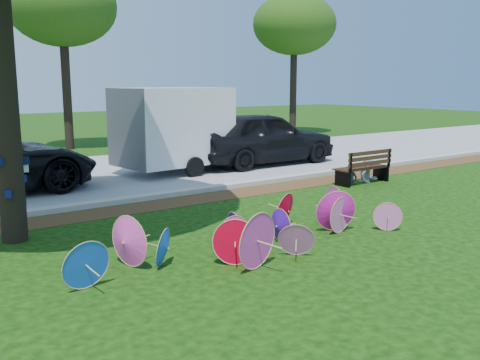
# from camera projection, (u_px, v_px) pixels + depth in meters

# --- Properties ---
(ground) EXTENTS (90.00, 90.00, 0.00)m
(ground) POSITION_uv_depth(u_px,v_px,m) (287.00, 256.00, 8.63)
(ground) COLOR black
(ground) RESTS_ON ground
(mulch_strip) EXTENTS (90.00, 1.00, 0.01)m
(mulch_strip) POSITION_uv_depth(u_px,v_px,m) (158.00, 205.00, 12.22)
(mulch_strip) COLOR #472D16
(mulch_strip) RESTS_ON ground
(curb) EXTENTS (90.00, 0.30, 0.12)m
(curb) POSITION_uv_depth(u_px,v_px,m) (145.00, 197.00, 12.77)
(curb) COLOR #B7B5AD
(curb) RESTS_ON ground
(street) EXTENTS (90.00, 8.00, 0.01)m
(street) POSITION_uv_depth(u_px,v_px,m) (84.00, 176.00, 16.09)
(street) COLOR gray
(street) RESTS_ON ground
(parasol_pile) EXTENTS (6.28, 1.99, 0.89)m
(parasol_pile) POSITION_uv_depth(u_px,v_px,m) (260.00, 228.00, 8.89)
(parasol_pile) COLOR #E33FAA
(parasol_pile) RESTS_ON ground
(dark_pickup) EXTENTS (5.35, 2.18, 1.82)m
(dark_pickup) POSITION_uv_depth(u_px,v_px,m) (262.00, 138.00, 18.20)
(dark_pickup) COLOR black
(dark_pickup) RESTS_ON ground
(cargo_trailer) EXTENTS (3.50, 2.43, 2.91)m
(cargo_trailer) POSITION_uv_depth(u_px,v_px,m) (173.00, 126.00, 16.41)
(cargo_trailer) COLOR white
(cargo_trailer) RESTS_ON ground
(park_bench) EXTENTS (1.77, 0.69, 0.92)m
(park_bench) POSITION_uv_depth(u_px,v_px,m) (361.00, 167.00, 14.85)
(park_bench) COLOR black
(park_bench) RESTS_ON ground
(person_left) EXTENTS (0.43, 0.33, 1.05)m
(person_left) POSITION_uv_depth(u_px,v_px,m) (351.00, 165.00, 14.67)
(person_left) COLOR #343C48
(person_left) RESTS_ON ground
(person_right) EXTENTS (0.71, 0.61, 1.27)m
(person_right) POSITION_uv_depth(u_px,v_px,m) (369.00, 159.00, 15.06)
(person_right) COLOR silver
(person_right) RESTS_ON ground
(bg_trees) EXTENTS (27.64, 6.88, 7.40)m
(bg_trees) POSITION_uv_depth(u_px,v_px,m) (77.00, 5.00, 20.95)
(bg_trees) COLOR black
(bg_trees) RESTS_ON ground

